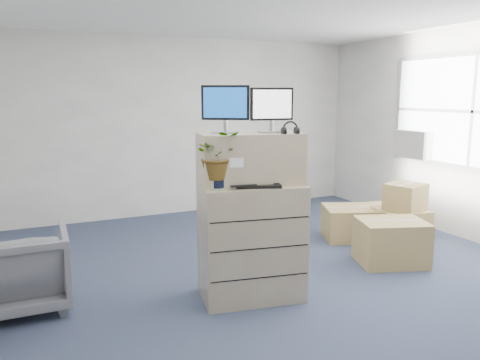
# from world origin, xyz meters

# --- Properties ---
(ground) EXTENTS (7.00, 7.00, 0.00)m
(ground) POSITION_xyz_m (0.00, 0.00, 0.00)
(ground) COLOR #232C40
(ground) RESTS_ON ground
(wall_back) EXTENTS (6.00, 0.02, 2.80)m
(wall_back) POSITION_xyz_m (0.00, 3.51, 1.40)
(wall_back) COLOR #B5B2AC
(wall_back) RESTS_ON ground
(window) EXTENTS (0.07, 2.72, 1.52)m
(window) POSITION_xyz_m (2.96, 0.50, 1.70)
(window) COLOR gray
(window) RESTS_ON wall_right
(ac_unit) EXTENTS (0.24, 0.60, 0.40)m
(ac_unit) POSITION_xyz_m (2.87, 1.40, 1.20)
(ac_unit) COLOR silver
(ac_unit) RESTS_ON wall_right
(filing_cabinet_lower) EXTENTS (1.03, 0.73, 1.10)m
(filing_cabinet_lower) POSITION_xyz_m (-0.42, 0.08, 0.55)
(filing_cabinet_lower) COLOR tan
(filing_cabinet_lower) RESTS_ON ground
(filing_cabinet_upper) EXTENTS (1.01, 0.63, 0.47)m
(filing_cabinet_upper) POSITION_xyz_m (-0.41, 0.13, 1.34)
(filing_cabinet_upper) COLOR tan
(filing_cabinet_upper) RESTS_ON filing_cabinet_lower
(monitor_left) EXTENTS (0.39, 0.26, 0.43)m
(monitor_left) POSITION_xyz_m (-0.63, 0.19, 1.81)
(monitor_left) COLOR #99999E
(monitor_left) RESTS_ON filing_cabinet_upper
(monitor_right) EXTENTS (0.41, 0.18, 0.41)m
(monitor_right) POSITION_xyz_m (-0.22, 0.06, 1.80)
(monitor_right) COLOR #99999E
(monitor_right) RESTS_ON filing_cabinet_upper
(headphones) EXTENTS (0.15, 0.04, 0.15)m
(headphones) POSITION_xyz_m (-0.12, -0.11, 1.61)
(headphones) COLOR black
(headphones) RESTS_ON filing_cabinet_upper
(keyboard) EXTENTS (0.56, 0.39, 0.03)m
(keyboard) POSITION_xyz_m (-0.46, -0.02, 1.11)
(keyboard) COLOR black
(keyboard) RESTS_ON filing_cabinet_lower
(mouse) EXTENTS (0.10, 0.07, 0.03)m
(mouse) POSITION_xyz_m (-0.09, -0.06, 1.12)
(mouse) COLOR silver
(mouse) RESTS_ON filing_cabinet_lower
(water_bottle) EXTENTS (0.07, 0.07, 0.26)m
(water_bottle) POSITION_xyz_m (-0.28, 0.13, 1.23)
(water_bottle) COLOR gray
(water_bottle) RESTS_ON filing_cabinet_lower
(phone_dock) EXTENTS (0.07, 0.06, 0.14)m
(phone_dock) POSITION_xyz_m (-0.44, 0.16, 1.15)
(phone_dock) COLOR silver
(phone_dock) RESTS_ON filing_cabinet_lower
(external_drive) EXTENTS (0.22, 0.18, 0.06)m
(external_drive) POSITION_xyz_m (-0.07, 0.13, 1.13)
(external_drive) COLOR black
(external_drive) RESTS_ON filing_cabinet_lower
(tissue_box) EXTENTS (0.28, 0.15, 0.10)m
(tissue_box) POSITION_xyz_m (-0.07, 0.09, 1.21)
(tissue_box) COLOR #4492EA
(tissue_box) RESTS_ON external_drive
(potted_plant) EXTENTS (0.39, 0.44, 0.42)m
(potted_plant) POSITION_xyz_m (-0.78, 0.03, 1.34)
(potted_plant) COLOR #89A383
(potted_plant) RESTS_ON filing_cabinet_lower
(office_chair) EXTENTS (0.79, 0.75, 0.80)m
(office_chair) POSITION_xyz_m (-2.40, 0.70, 0.40)
(office_chair) COLOR #5A595E
(office_chair) RESTS_ON ground
(cardboard_boxes) EXTENTS (1.42, 1.75, 0.80)m
(cardboard_boxes) POSITION_xyz_m (1.75, 0.74, 0.27)
(cardboard_boxes) COLOR #A58A4F
(cardboard_boxes) RESTS_ON ground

